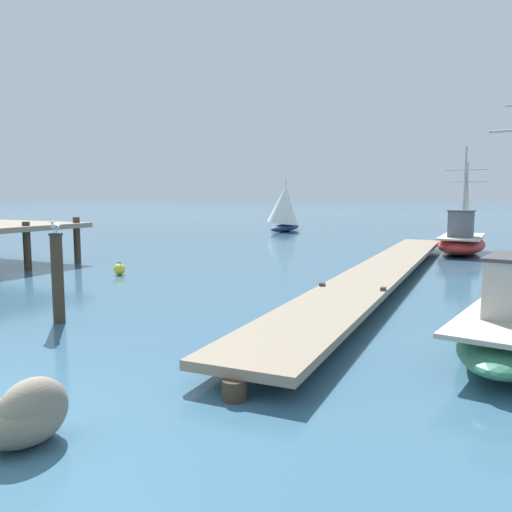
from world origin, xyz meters
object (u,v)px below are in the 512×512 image
(fishing_boat_2, at_px, (462,241))
(shore_rock_far_edge, at_px, (28,417))
(distant_sailboat, at_px, (284,208))
(mooring_buoy, at_px, (119,269))
(mooring_piling, at_px, (58,277))
(perched_seagull, at_px, (55,226))

(fishing_boat_2, distance_m, shore_rock_far_edge, 22.97)
(distant_sailboat, bearing_deg, mooring_buoy, -89.09)
(fishing_boat_2, relative_size, mooring_piling, 3.03)
(perched_seagull, bearing_deg, shore_rock_far_edge, -53.50)
(perched_seagull, height_order, distant_sailboat, distant_sailboat)
(mooring_piling, relative_size, mooring_buoy, 4.27)
(distant_sailboat, bearing_deg, perched_seagull, -84.06)
(fishing_boat_2, height_order, mooring_buoy, fishing_boat_2)
(shore_rock_far_edge, bearing_deg, distant_sailboat, 100.89)
(fishing_boat_2, relative_size, distant_sailboat, 1.25)
(mooring_buoy, bearing_deg, fishing_boat_2, 42.76)
(shore_rock_far_edge, distance_m, mooring_buoy, 12.80)
(fishing_boat_2, distance_m, perched_seagull, 19.83)
(fishing_boat_2, xyz_separation_m, mooring_piling, (-9.26, -17.47, 0.41))
(fishing_boat_2, xyz_separation_m, shore_rock_far_edge, (-5.73, -22.24, -0.31))
(perched_seagull, height_order, mooring_buoy, perched_seagull)
(mooring_buoy, bearing_deg, perched_seagull, -67.15)
(shore_rock_far_edge, bearing_deg, mooring_buoy, 119.12)
(mooring_piling, bearing_deg, mooring_buoy, 112.82)
(mooring_piling, distance_m, mooring_buoy, 7.01)
(perched_seagull, relative_size, distant_sailboat, 0.07)
(mooring_piling, bearing_deg, distant_sailboat, 95.93)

